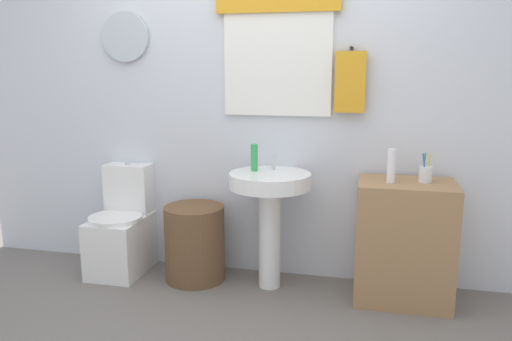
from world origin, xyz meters
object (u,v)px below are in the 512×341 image
soap_bottle (254,158)px  toothbrush_cup (425,174)px  laundry_hamper (195,243)px  lotion_bottle (391,166)px  wooden_cabinet (404,242)px  pedestal_sink (270,200)px  toilet (123,231)px

soap_bottle → toothbrush_cup: size_ratio=0.99×
laundry_hamper → lotion_bottle: lotion_bottle is taller
wooden_cabinet → lotion_bottle: (-0.11, -0.04, 0.50)m
pedestal_sink → wooden_cabinet: bearing=0.0°
laundry_hamper → soap_bottle: (0.42, 0.05, 0.63)m
pedestal_sink → toothbrush_cup: toothbrush_cup is taller
toilet → soap_bottle: soap_bottle is taller
soap_bottle → toothbrush_cup: soap_bottle is taller
wooden_cabinet → toothbrush_cup: (0.11, 0.02, 0.45)m
laundry_hamper → wooden_cabinet: size_ratio=0.68×
toilet → lotion_bottle: bearing=-2.3°
laundry_hamper → wooden_cabinet: 1.43m
soap_bottle → toothbrush_cup: (1.11, -0.03, -0.06)m
soap_bottle → lotion_bottle: (0.90, -0.09, -0.00)m
lotion_bottle → toothbrush_cup: (0.21, 0.06, -0.05)m
toilet → lotion_bottle: 1.99m
soap_bottle → toothbrush_cup: bearing=-1.6°
soap_bottle → pedestal_sink: bearing=-22.6°
laundry_hamper → lotion_bottle: size_ratio=2.53×
toilet → laundry_hamper: bearing=-3.5°
toilet → toothbrush_cup: bearing=-0.4°
wooden_cabinet → lotion_bottle: 0.51m
toilet → soap_bottle: 1.16m
wooden_cabinet → toothbrush_cup: size_ratio=4.25×
toilet → pedestal_sink: pedestal_sink is taller
toilet → wooden_cabinet: (2.01, -0.04, 0.09)m
toilet → soap_bottle: (1.00, 0.01, 0.59)m
soap_bottle → lotion_bottle: lotion_bottle is taller
wooden_cabinet → soap_bottle: bearing=177.1°
pedestal_sink → lotion_bottle: (0.78, -0.04, 0.28)m
pedestal_sink → soap_bottle: size_ratio=4.37×
pedestal_sink → laundry_hamper: bearing=180.0°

